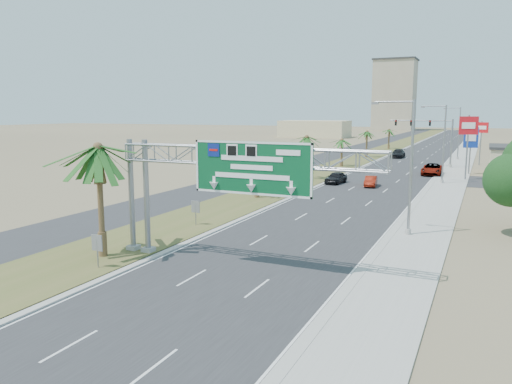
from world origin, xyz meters
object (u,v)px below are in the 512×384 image
object	(u,v)px
car_far	(398,154)
car_left_lane	(336,178)
signal_mast	(439,138)
car_right_lane	(432,169)
sign_gantry	(231,165)
car_mid_lane	(371,181)
pole_sign_blue	(471,139)
pole_sign_red_near	(468,129)
palm_near	(98,148)
pole_sign_red_far	(481,131)

from	to	relation	value
car_far	car_left_lane	bearing A→B (deg)	-90.72
signal_mast	car_right_lane	distance (m)	11.92
sign_gantry	car_mid_lane	world-z (taller)	sign_gantry
sign_gantry	car_mid_lane	size ratio (longest dim) A/B	4.30
car_far	pole_sign_blue	world-z (taller)	pole_sign_blue
car_left_lane	pole_sign_red_near	size ratio (longest dim) A/B	0.50
sign_gantry	car_right_lane	world-z (taller)	sign_gantry
palm_near	car_left_lane	world-z (taller)	palm_near
sign_gantry	pole_sign_blue	size ratio (longest dim) A/B	2.35
sign_gantry	car_right_lane	bearing A→B (deg)	82.72
sign_gantry	pole_sign_red_far	size ratio (longest dim) A/B	2.21
car_mid_lane	car_far	bearing A→B (deg)	87.47
car_mid_lane	pole_sign_red_far	bearing A→B (deg)	63.46
car_mid_lane	car_right_lane	distance (m)	16.17
car_left_lane	car_right_lane	world-z (taller)	car_right_lane
pole_sign_blue	sign_gantry	bearing A→B (deg)	-101.89
palm_near	car_far	size ratio (longest dim) A/B	1.48
car_far	pole_sign_red_far	size ratio (longest dim) A/B	0.75
pole_sign_blue	pole_sign_red_far	bearing A→B (deg)	85.56
signal_mast	pole_sign_red_near	size ratio (longest dim) A/B	1.18
car_mid_lane	pole_sign_red_far	xyz separation A→B (m)	(11.75, 33.36, 5.30)
palm_near	car_left_lane	size ratio (longest dim) A/B	1.90
car_left_lane	pole_sign_red_near	world-z (taller)	pole_sign_red_near
palm_near	car_left_lane	xyz separation A→B (m)	(4.29, 38.41, -6.18)
signal_mast	car_left_lane	world-z (taller)	signal_mast
palm_near	car_far	distance (m)	79.57
palm_near	car_left_lane	bearing A→B (deg)	83.63
signal_mast	car_far	bearing A→B (deg)	120.12
car_left_lane	car_mid_lane	size ratio (longest dim) A/B	1.13
signal_mast	pole_sign_red_far	size ratio (longest dim) A/B	1.36
car_left_lane	car_far	distance (m)	40.75
palm_near	pole_sign_blue	world-z (taller)	palm_near
sign_gantry	pole_sign_blue	distance (m)	55.12
car_left_lane	pole_sign_red_near	xyz separation A→B (m)	(15.00, 10.55, 6.10)
car_right_lane	car_far	world-z (taller)	car_right_lane
car_right_lane	pole_sign_red_far	world-z (taller)	pole_sign_red_far
car_mid_lane	pole_sign_blue	world-z (taller)	pole_sign_blue
car_far	pole_sign_red_far	xyz separation A→B (m)	(15.09, -8.14, 5.12)
sign_gantry	pole_sign_red_far	world-z (taller)	pole_sign_red_far
palm_near	pole_sign_red_far	xyz separation A→B (m)	(20.67, 71.00, -0.99)
palm_near	sign_gantry	bearing A→B (deg)	13.32
car_left_lane	pole_sign_red_far	xyz separation A→B (m)	(16.38, 32.59, 5.19)
palm_near	pole_sign_red_far	distance (m)	73.95
sign_gantry	palm_near	distance (m)	8.41
car_right_lane	pole_sign_blue	distance (m)	7.23
sign_gantry	car_mid_lane	distance (m)	36.13
car_left_lane	signal_mast	bearing A→B (deg)	74.53
pole_sign_red_far	car_mid_lane	bearing A→B (deg)	-109.40
pole_sign_blue	car_mid_lane	bearing A→B (deg)	-120.13
pole_sign_red_far	car_left_lane	bearing A→B (deg)	-116.69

